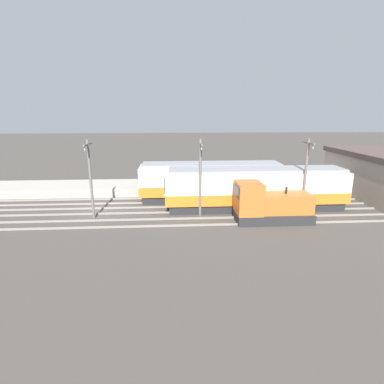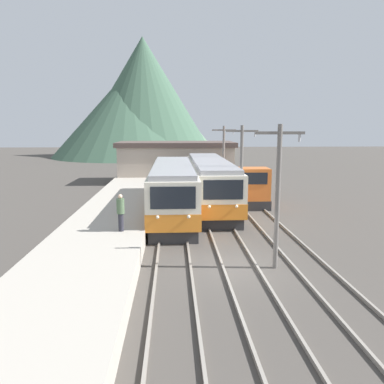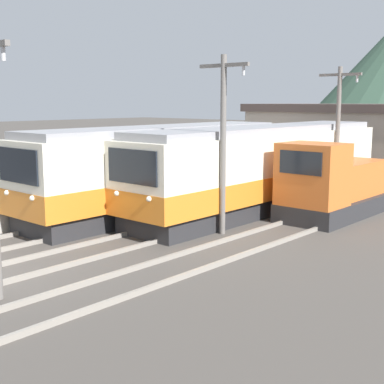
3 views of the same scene
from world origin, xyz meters
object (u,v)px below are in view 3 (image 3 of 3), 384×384
at_px(commuter_train_left, 162,172).
at_px(catenary_mast_far, 338,128).
at_px(catenary_mast_mid, 223,137).
at_px(commuter_train_center, 265,170).
at_px(shunting_locomotive, 332,187).

bearing_deg(commuter_train_left, catenary_mast_far, 57.95).
bearing_deg(catenary_mast_mid, catenary_mast_far, 90.00).
relative_size(commuter_train_left, commuter_train_center, 0.86).
height_order(commuter_train_center, catenary_mast_far, catenary_mast_far).
relative_size(shunting_locomotive, catenary_mast_far, 0.94).
xyz_separation_m(commuter_train_left, catenary_mast_mid, (4.31, -1.38, 1.68)).
height_order(commuter_train_center, shunting_locomotive, commuter_train_center).
xyz_separation_m(catenary_mast_mid, catenary_mast_far, (0.00, 8.26, 0.00)).
distance_m(commuter_train_center, shunting_locomotive, 3.04).
relative_size(shunting_locomotive, catenary_mast_mid, 0.94).
bearing_deg(shunting_locomotive, catenary_mast_mid, -106.52).
height_order(commuter_train_left, catenary_mast_mid, catenary_mast_mid).
distance_m(catenary_mast_mid, catenary_mast_far, 8.26).
relative_size(commuter_train_center, shunting_locomotive, 2.68).
bearing_deg(commuter_train_left, catenary_mast_mid, -17.74).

